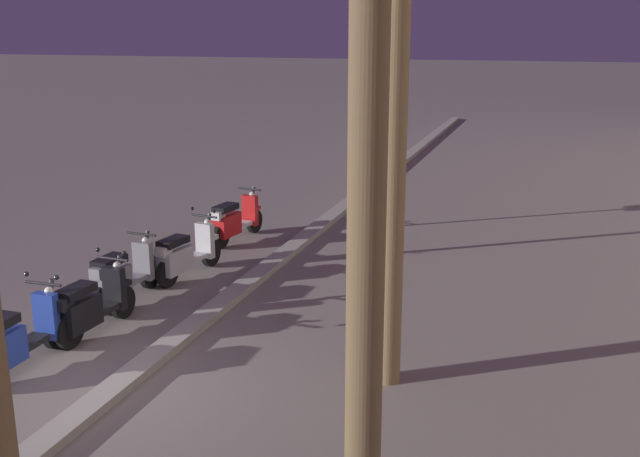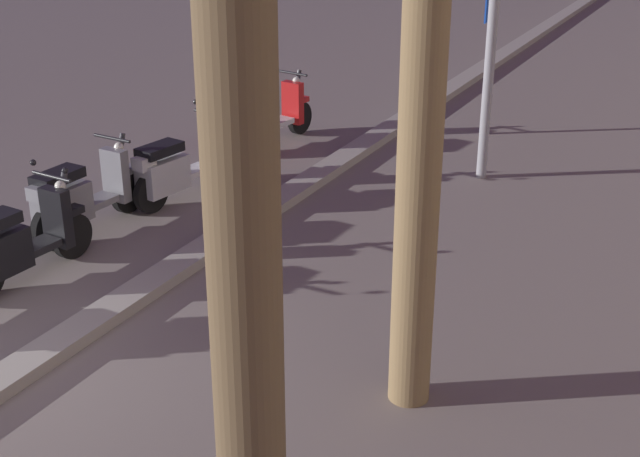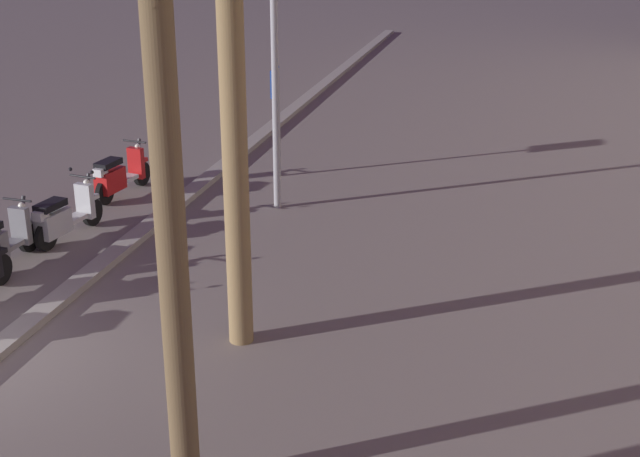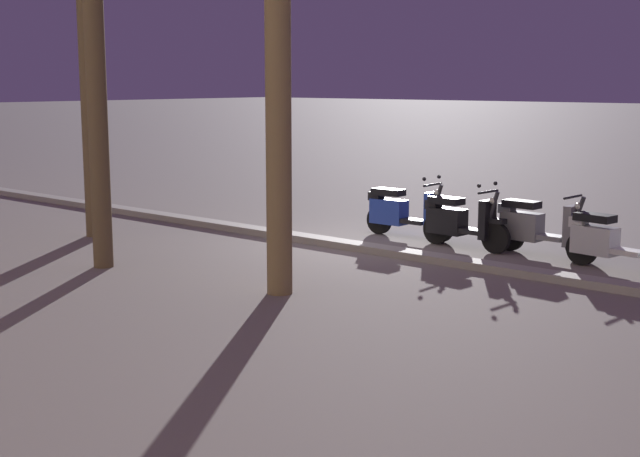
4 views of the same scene
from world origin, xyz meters
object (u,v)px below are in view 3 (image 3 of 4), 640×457
object	(u,v)px
crossing_sign	(277,109)
street_lamp	(274,17)
scooter_silver_mid_centre	(64,217)
scooter_red_gap_after_mid	(119,176)
palm_tree_far_corner	(228,1)

from	to	relation	value
crossing_sign	street_lamp	size ratio (longest dim) A/B	0.39
scooter_silver_mid_centre	crossing_sign	xyz separation A→B (m)	(-4.65, 2.61, 1.05)
scooter_red_gap_after_mid	palm_tree_far_corner	xyz separation A→B (m)	(5.24, 4.49, 4.23)
scooter_silver_mid_centre	palm_tree_far_corner	xyz separation A→B (m)	(2.80, 4.35, 4.24)
scooter_red_gap_after_mid	scooter_silver_mid_centre	world-z (taller)	scooter_silver_mid_centre
palm_tree_far_corner	street_lamp	world-z (taller)	palm_tree_far_corner
crossing_sign	street_lamp	world-z (taller)	street_lamp
scooter_silver_mid_centre	street_lamp	distance (m)	5.32
scooter_red_gap_after_mid	palm_tree_far_corner	distance (m)	8.09
scooter_silver_mid_centre	street_lamp	world-z (taller)	street_lamp
crossing_sign	palm_tree_far_corner	distance (m)	8.28
scooter_red_gap_after_mid	palm_tree_far_corner	world-z (taller)	palm_tree_far_corner
scooter_silver_mid_centre	crossing_sign	size ratio (longest dim) A/B	0.77
scooter_silver_mid_centre	street_lamp	bearing A→B (deg)	129.72
palm_tree_far_corner	street_lamp	size ratio (longest dim) A/B	1.03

